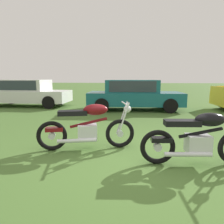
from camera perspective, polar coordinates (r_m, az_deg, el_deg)
name	(u,v)px	position (r m, az deg, el deg)	size (l,w,h in m)	color
ground_plane	(139,158)	(4.09, 7.50, -12.54)	(120.00, 120.00, 0.00)	#476B2D
motorcycle_maroon	(88,127)	(4.43, -6.73, -4.13)	(2.04, 0.88, 1.02)	black
motorcycle_black	(199,138)	(3.93, 23.02, -6.78)	(1.99, 0.68, 1.02)	black
car_white	(27,91)	(12.08, -22.60, 5.29)	(4.47, 1.96, 1.43)	silver
car_teal	(134,93)	(9.90, 6.06, 5.20)	(4.53, 2.15, 1.43)	#19606B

